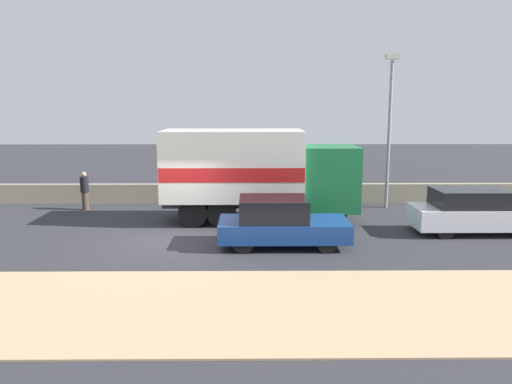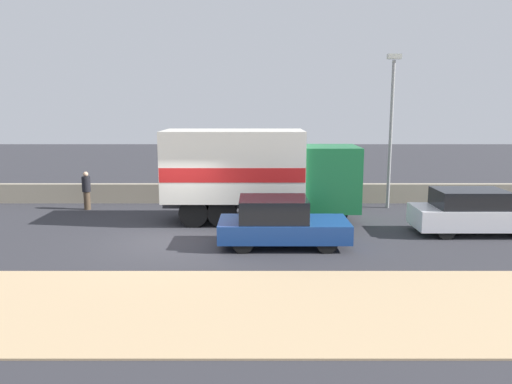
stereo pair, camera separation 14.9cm
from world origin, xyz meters
name	(u,v)px [view 2 (the right image)]	position (x,y,z in m)	size (l,w,h in m)	color
ground_plane	(178,241)	(0.00, 0.00, 0.00)	(80.00, 80.00, 0.00)	#2D2D33
dirt_shoulder_foreground	(140,307)	(0.00, -5.39, 0.02)	(60.00, 4.61, 0.04)	tan
stone_wall_backdrop	(199,193)	(0.00, 6.41, 0.43)	(60.00, 0.35, 0.86)	gray
street_lamp	(391,120)	(8.18, 5.29, 3.74)	(0.56, 0.28, 6.41)	gray
box_truck	(253,171)	(2.44, 2.78, 1.93)	(7.21, 2.50, 3.44)	#196B38
car_hatchback	(280,222)	(3.29, -0.54, 0.75)	(4.04, 1.86, 1.52)	navy
car_sedan_second	(476,212)	(10.07, 0.94, 0.75)	(4.45, 1.71, 1.53)	silver
pedestrian	(86,190)	(-4.59, 4.94, 0.84)	(0.35, 0.35, 1.61)	#473828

